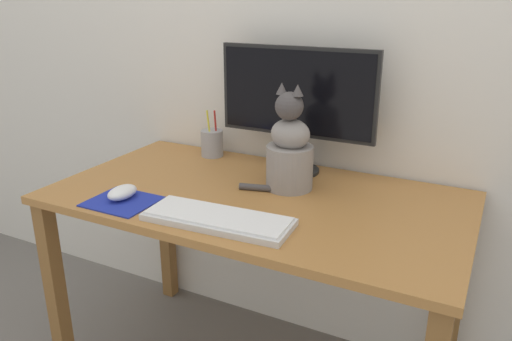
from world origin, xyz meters
TOP-DOWN VIEW (x-y plane):
  - wall_back at (0.00, 0.37)m, footprint 7.00×0.04m
  - desk at (0.00, 0.00)m, footprint 1.27×0.69m
  - monitor at (0.02, 0.25)m, footprint 0.55×0.17m
  - keyboard at (-0.00, -0.23)m, footprint 0.42×0.17m
  - mousepad_left at (-0.33, -0.24)m, footprint 0.20×0.17m
  - computer_mouse_left at (-0.34, -0.22)m, footprint 0.07×0.11m
  - cat at (0.07, 0.09)m, footprint 0.22×0.17m
  - pen_cup at (-0.33, 0.27)m, footprint 0.08×0.08m

SIDE VIEW (x-z plane):
  - desk at x=0.00m, z-range 0.26..0.98m
  - mousepad_left at x=-0.33m, z-range 0.72..0.72m
  - keyboard at x=0.00m, z-range 0.72..0.74m
  - computer_mouse_left at x=-0.34m, z-range 0.72..0.76m
  - pen_cup at x=-0.33m, z-range 0.68..0.86m
  - cat at x=0.07m, z-range 0.67..1.01m
  - monitor at x=0.02m, z-range 0.75..1.18m
  - wall_back at x=0.00m, z-range 0.00..2.50m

